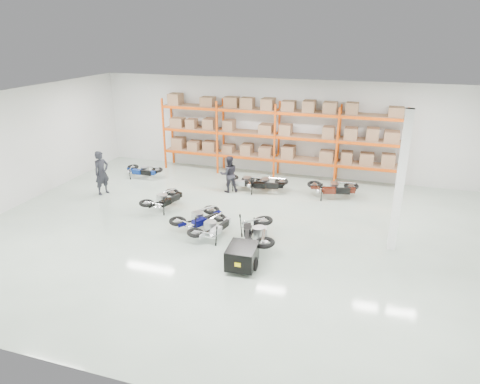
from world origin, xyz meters
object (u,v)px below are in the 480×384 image
(moto_black_far_left, at_px, (163,197))
(trailer, at_px, (242,256))
(moto_back_b, at_px, (246,179))
(person_left, at_px, (102,173))
(moto_back_d, at_px, (333,185))
(moto_touring_right, at_px, (257,228))
(moto_blue_centre, at_px, (199,215))
(moto_silver_left, at_px, (212,224))
(moto_back_c, at_px, (264,180))
(moto_back_a, at_px, (143,168))
(person_back, at_px, (229,174))

(moto_black_far_left, bearing_deg, trailer, 158.39)
(moto_black_far_left, distance_m, moto_back_b, 3.88)
(moto_black_far_left, height_order, person_left, person_left)
(moto_black_far_left, bearing_deg, moto_back_d, -135.77)
(moto_black_far_left, height_order, trailer, moto_black_far_left)
(trailer, bearing_deg, moto_touring_right, 86.41)
(moto_blue_centre, relative_size, trailer, 1.01)
(moto_back_d, bearing_deg, moto_silver_left, 133.76)
(moto_blue_centre, height_order, moto_back_c, moto_blue_centre)
(moto_back_a, distance_m, moto_back_b, 5.09)
(moto_touring_right, bearing_deg, person_left, 146.01)
(moto_blue_centre, xyz_separation_m, trailer, (2.26, -2.11, -0.11))
(person_left, bearing_deg, moto_black_far_left, -82.43)
(moto_back_b, relative_size, person_left, 0.87)
(moto_touring_right, distance_m, trailer, 1.61)
(moto_back_b, bearing_deg, person_left, 113.04)
(moto_blue_centre, relative_size, person_back, 1.10)
(moto_silver_left, distance_m, moto_back_c, 4.74)
(moto_back_d, bearing_deg, moto_back_c, 83.73)
(moto_blue_centre, relative_size, moto_silver_left, 1.07)
(person_back, bearing_deg, moto_touring_right, 89.40)
(moto_back_c, relative_size, person_left, 0.93)
(moto_silver_left, relative_size, moto_back_a, 1.04)
(moto_silver_left, bearing_deg, moto_back_b, -74.76)
(moto_silver_left, height_order, moto_back_c, moto_back_c)
(moto_black_far_left, relative_size, moto_back_c, 0.96)
(moto_blue_centre, xyz_separation_m, moto_black_far_left, (-2.01, 1.25, -0.02))
(trailer, distance_m, person_left, 8.55)
(moto_touring_right, bearing_deg, moto_back_d, 53.34)
(moto_blue_centre, bearing_deg, trailer, 167.66)
(moto_back_c, xyz_separation_m, person_back, (-1.46, -0.41, 0.26))
(trailer, bearing_deg, moto_back_c, 95.20)
(moto_silver_left, distance_m, person_left, 6.43)
(moto_black_far_left, height_order, person_back, person_back)
(moto_back_d, relative_size, person_back, 1.14)
(moto_touring_right, relative_size, trailer, 1.10)
(moto_silver_left, distance_m, person_back, 4.40)
(moto_blue_centre, relative_size, moto_black_far_left, 1.04)
(moto_black_far_left, xyz_separation_m, moto_back_a, (-2.66, 3.07, -0.03))
(moto_silver_left, relative_size, moto_back_b, 1.02)
(moto_black_far_left, xyz_separation_m, moto_back_b, (2.43, 3.03, -0.02))
(moto_blue_centre, relative_size, moto_back_a, 1.11)
(moto_silver_left, height_order, moto_black_far_left, moto_black_far_left)
(moto_black_far_left, xyz_separation_m, moto_back_c, (3.28, 2.98, 0.02))
(moto_touring_right, bearing_deg, moto_back_c, 86.08)
(moto_silver_left, height_order, person_back, person_back)
(moto_silver_left, bearing_deg, trailer, 145.63)
(moto_black_far_left, bearing_deg, moto_silver_left, 164.05)
(person_left, bearing_deg, trailer, -98.47)
(moto_back_a, bearing_deg, person_left, 168.65)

